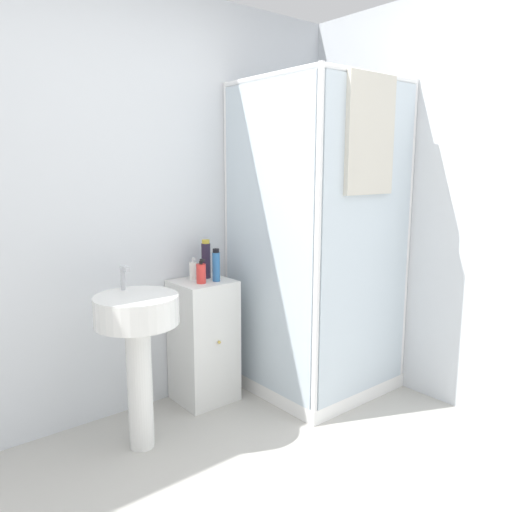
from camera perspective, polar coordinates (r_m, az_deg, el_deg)
name	(u,v)px	position (r m, az deg, el deg)	size (l,w,h in m)	color
wall_back	(105,207)	(2.97, -16.82, 5.36)	(6.40, 0.06, 2.50)	silver
shower_enclosure	(317,306)	(3.30, 7.01, -5.73)	(0.87, 0.90, 2.01)	white
vanity_cabinet	(204,341)	(3.22, -6.00, -9.62)	(0.35, 0.35, 0.78)	silver
sink	(138,333)	(2.66, -13.38, -8.54)	(0.43, 0.43, 0.96)	white
soap_dispenser	(201,273)	(3.03, -6.29, -1.97)	(0.06, 0.06, 0.15)	red
shampoo_bottle_tall_black	(206,259)	(3.16, -5.74, -0.38)	(0.06, 0.06, 0.25)	#281E33
shampoo_bottle_blue	(216,266)	(3.07, -4.58, -1.09)	(0.05, 0.05, 0.20)	#2D66A3
lotion_bottle_white	(193,271)	(3.14, -7.19, -1.66)	(0.05, 0.05, 0.14)	white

